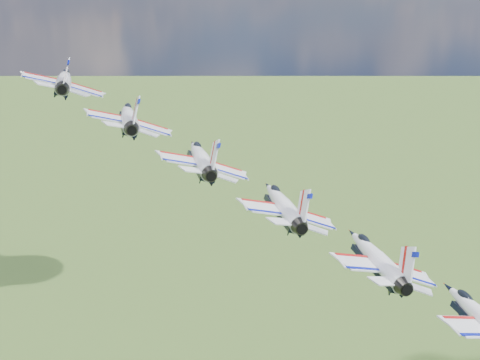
{
  "coord_description": "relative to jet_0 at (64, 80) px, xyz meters",
  "views": [
    {
      "loc": [
        -9.99,
        -71.14,
        162.59
      ],
      "look_at": [
        4.78,
        -0.05,
        138.84
      ],
      "focal_mm": 50.0,
      "sensor_mm": 36.0,
      "label": 1
    }
  ],
  "objects": [
    {
      "name": "jet_0",
      "position": [
        0.0,
        0.0,
        0.0
      ],
      "size": [
        11.36,
        15.45,
        7.45
      ],
      "primitive_type": null,
      "rotation": [
        0.0,
        0.3,
        0.01
      ],
      "color": "white"
    },
    {
      "name": "jet_2",
      "position": [
        15.73,
        -16.04,
        -7.11
      ],
      "size": [
        11.36,
        15.45,
        7.45
      ],
      "primitive_type": null,
      "rotation": [
        0.0,
        0.3,
        0.01
      ],
      "color": "white"
    },
    {
      "name": "jet_3",
      "position": [
        23.59,
        -24.06,
        -10.66
      ],
      "size": [
        11.36,
        15.45,
        7.45
      ],
      "primitive_type": null,
      "rotation": [
        0.0,
        0.3,
        0.01
      ],
      "color": "silver"
    },
    {
      "name": "jet_4",
      "position": [
        31.46,
        -32.08,
        -14.21
      ],
      "size": [
        11.36,
        15.45,
        7.45
      ],
      "primitive_type": null,
      "rotation": [
        0.0,
        0.3,
        0.01
      ],
      "color": "white"
    },
    {
      "name": "jet_1",
      "position": [
        7.86,
        -8.02,
        -3.55
      ],
      "size": [
        11.36,
        15.45,
        7.45
      ],
      "primitive_type": null,
      "rotation": [
        0.0,
        0.3,
        0.01
      ],
      "color": "silver"
    }
  ]
}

